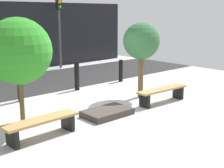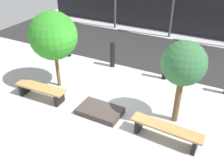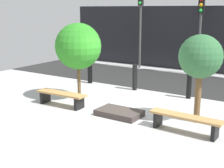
% 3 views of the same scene
% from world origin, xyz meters
% --- Properties ---
extents(ground_plane, '(18.00, 18.00, 0.00)m').
position_xyz_m(ground_plane, '(0.00, 0.00, 0.00)').
color(ground_plane, '#B3B3B3').
extents(road_strip, '(18.00, 3.97, 0.01)m').
position_xyz_m(road_strip, '(0.00, 4.69, 0.01)').
color(road_strip, '#272727').
rests_on(road_strip, ground).
extents(building_facade, '(16.20, 0.50, 3.39)m').
position_xyz_m(building_facade, '(0.00, 7.97, 1.69)').
color(building_facade, black).
rests_on(building_facade, ground).
extents(bench_left, '(1.86, 0.53, 0.47)m').
position_xyz_m(bench_left, '(-2.18, -0.79, 0.34)').
color(bench_left, black).
rests_on(bench_left, ground).
extents(bench_right, '(1.98, 0.48, 0.48)m').
position_xyz_m(bench_right, '(2.18, -0.79, 0.35)').
color(bench_right, black).
rests_on(bench_right, ground).
extents(planter_bed, '(1.37, 0.85, 0.18)m').
position_xyz_m(planter_bed, '(0.00, -0.59, 0.09)').
color(planter_bed, '#403733').
rests_on(planter_bed, ground).
extents(tree_behind_left_bench, '(1.64, 1.64, 2.76)m').
position_xyz_m(tree_behind_left_bench, '(-2.18, 0.17, 1.94)').
color(tree_behind_left_bench, brown).
rests_on(tree_behind_left_bench, ground).
extents(tree_behind_right_bench, '(1.23, 1.23, 2.55)m').
position_xyz_m(tree_behind_right_bench, '(2.18, 0.17, 1.90)').
color(tree_behind_right_bench, brown).
rests_on(tree_behind_right_bench, ground).
extents(bollard_far_left, '(0.21, 0.21, 0.86)m').
position_xyz_m(bollard_far_left, '(-3.41, 2.46, 0.43)').
color(bollard_far_left, black).
rests_on(bollard_far_left, ground).
extents(bollard_left, '(0.20, 0.20, 1.06)m').
position_xyz_m(bollard_left, '(-1.14, 2.46, 0.53)').
color(bollard_left, black).
rests_on(bollard_left, ground).
extents(bollard_center, '(0.18, 0.18, 1.08)m').
position_xyz_m(bollard_center, '(1.14, 2.46, 0.54)').
color(bollard_center, black).
rests_on(bollard_center, ground).
extents(traffic_light_west, '(0.28, 0.27, 4.18)m').
position_xyz_m(traffic_light_west, '(-3.32, 6.96, 2.86)').
color(traffic_light_west, '#4B4B4B').
rests_on(traffic_light_west, ground).
extents(traffic_light_mid_west, '(0.28, 0.27, 3.80)m').
position_xyz_m(traffic_light_mid_west, '(0.00, 6.96, 2.62)').
color(traffic_light_mid_west, '#484848').
rests_on(traffic_light_mid_west, ground).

